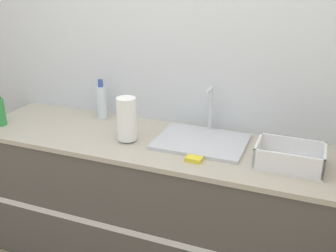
{
  "coord_description": "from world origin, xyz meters",
  "views": [
    {
      "loc": [
        0.9,
        -1.7,
        1.9
      ],
      "look_at": [
        0.12,
        0.29,
        1.04
      ],
      "focal_mm": 42.0,
      "sensor_mm": 36.0,
      "label": 1
    }
  ],
  "objects": [
    {
      "name": "paper_towel_roll",
      "position": [
        -0.13,
        0.25,
        1.05
      ],
      "size": [
        0.12,
        0.12,
        0.27
      ],
      "color": "#4C4C51",
      "rests_on": "counter_cabinet"
    },
    {
      "name": "counter_cabinet",
      "position": [
        0.0,
        0.32,
        0.46
      ],
      "size": [
        2.32,
        0.66,
        0.92
      ],
      "color": "#514C47",
      "rests_on": "ground_plane"
    },
    {
      "name": "wall_back",
      "position": [
        0.0,
        0.67,
        1.3
      ],
      "size": [
        4.7,
        0.06,
        2.6
      ],
      "color": "silver",
      "rests_on": "ground_plane"
    },
    {
      "name": "dish_rack",
      "position": [
        0.82,
        0.27,
        0.96
      ],
      "size": [
        0.35,
        0.24,
        0.12
      ],
      "color": "white",
      "rests_on": "counter_cabinet"
    },
    {
      "name": "sink",
      "position": [
        0.3,
        0.39,
        0.93
      ],
      "size": [
        0.53,
        0.41,
        0.31
      ],
      "color": "silver",
      "rests_on": "counter_cabinet"
    },
    {
      "name": "sponge",
      "position": [
        0.33,
        0.14,
        0.93
      ],
      "size": [
        0.09,
        0.06,
        0.02
      ],
      "color": "yellow",
      "rests_on": "counter_cabinet"
    },
    {
      "name": "bottle_clear",
      "position": [
        -0.47,
        0.53,
        1.04
      ],
      "size": [
        0.06,
        0.06,
        0.28
      ],
      "color": "silver",
      "rests_on": "counter_cabinet"
    }
  ]
}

